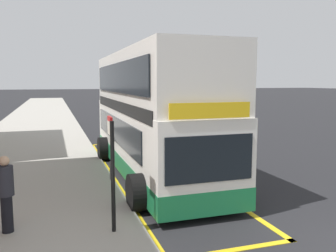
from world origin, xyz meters
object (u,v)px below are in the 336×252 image
at_px(parked_car_black_distant, 176,116).
at_px(bus_stop_sign, 112,163).
at_px(pedestrian_waiting_near_sign, 6,191).
at_px(parked_car_navy_kerbside, 126,99).
at_px(double_decker_bus, 152,118).

bearing_deg(parked_car_black_distant, bus_stop_sign, -112.90).
bearing_deg(pedestrian_waiting_near_sign, bus_stop_sign, -15.07).
height_order(bus_stop_sign, parked_car_navy_kerbside, bus_stop_sign).
relative_size(double_decker_bus, bus_stop_sign, 4.07).
bearing_deg(parked_car_black_distant, pedestrian_waiting_near_sign, -119.46).
relative_size(parked_car_navy_kerbside, pedestrian_waiting_near_sign, 2.51).
bearing_deg(double_decker_bus, parked_car_black_distant, 66.98).
relative_size(double_decker_bus, parked_car_navy_kerbside, 2.41).
bearing_deg(parked_car_black_distant, double_decker_bus, -112.50).
bearing_deg(pedestrian_waiting_near_sign, parked_car_navy_kerbside, 75.50).
height_order(double_decker_bus, parked_car_black_distant, double_decker_bus).
height_order(bus_stop_sign, parked_car_black_distant, bus_stop_sign).
bearing_deg(pedestrian_waiting_near_sign, parked_car_black_distant, 60.02).
bearing_deg(parked_car_black_distant, parked_car_navy_kerbside, 86.80).
relative_size(parked_car_black_distant, parked_car_navy_kerbside, 1.00).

